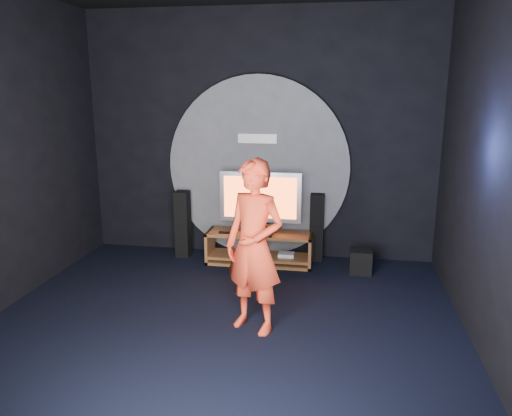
{
  "coord_description": "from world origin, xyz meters",
  "views": [
    {
      "loc": [
        1.16,
        -4.53,
        2.44
      ],
      "look_at": [
        0.21,
        1.05,
        1.05
      ],
      "focal_mm": 35.0,
      "sensor_mm": 36.0,
      "label": 1
    }
  ],
  "objects_px": {
    "media_console": "(260,250)",
    "tower_speaker_right": "(317,227)",
    "player": "(254,247)",
    "tower_speaker_left": "(183,224)",
    "tv": "(260,199)",
    "subwoofer": "(361,261)"
  },
  "relations": [
    {
      "from": "media_console",
      "to": "tower_speaker_right",
      "type": "distance_m",
      "value": 0.87
    },
    {
      "from": "player",
      "to": "tower_speaker_right",
      "type": "bearing_deg",
      "value": 100.2
    },
    {
      "from": "media_console",
      "to": "tower_speaker_left",
      "type": "bearing_deg",
      "value": 174.02
    },
    {
      "from": "tv",
      "to": "player",
      "type": "relative_size",
      "value": 0.64
    },
    {
      "from": "tower_speaker_right",
      "to": "subwoofer",
      "type": "distance_m",
      "value": 0.81
    },
    {
      "from": "tv",
      "to": "subwoofer",
      "type": "relative_size",
      "value": 3.57
    },
    {
      "from": "tv",
      "to": "tower_speaker_right",
      "type": "distance_m",
      "value": 0.91
    },
    {
      "from": "tv",
      "to": "subwoofer",
      "type": "bearing_deg",
      "value": -8.3
    },
    {
      "from": "subwoofer",
      "to": "media_console",
      "type": "bearing_deg",
      "value": 174.4
    },
    {
      "from": "subwoofer",
      "to": "player",
      "type": "relative_size",
      "value": 0.18
    },
    {
      "from": "tower_speaker_left",
      "to": "subwoofer",
      "type": "distance_m",
      "value": 2.58
    },
    {
      "from": "tv",
      "to": "tower_speaker_left",
      "type": "relative_size",
      "value": 1.17
    },
    {
      "from": "media_console",
      "to": "subwoofer",
      "type": "xyz_separation_m",
      "value": [
        1.39,
        -0.14,
        -0.04
      ]
    },
    {
      "from": "tv",
      "to": "tower_speaker_left",
      "type": "height_order",
      "value": "tv"
    },
    {
      "from": "tv",
      "to": "player",
      "type": "height_order",
      "value": "player"
    },
    {
      "from": "tv",
      "to": "tower_speaker_left",
      "type": "xyz_separation_m",
      "value": [
        -1.15,
        0.05,
        -0.43
      ]
    },
    {
      "from": "tower_speaker_left",
      "to": "tv",
      "type": "bearing_deg",
      "value": -2.69
    },
    {
      "from": "media_console",
      "to": "tower_speaker_right",
      "type": "height_order",
      "value": "tower_speaker_right"
    },
    {
      "from": "tower_speaker_left",
      "to": "player",
      "type": "distance_m",
      "value": 2.52
    },
    {
      "from": "tower_speaker_right",
      "to": "media_console",
      "type": "bearing_deg",
      "value": -159.9
    },
    {
      "from": "tv",
      "to": "subwoofer",
      "type": "height_order",
      "value": "tv"
    },
    {
      "from": "tower_speaker_right",
      "to": "player",
      "type": "bearing_deg",
      "value": -103.14
    }
  ]
}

